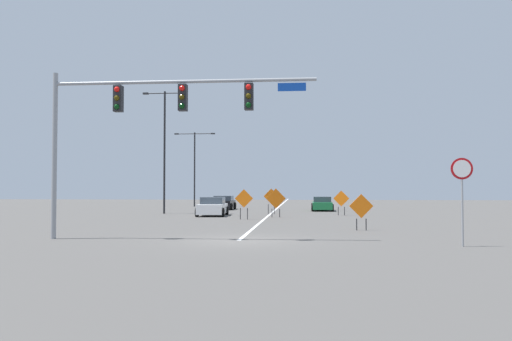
% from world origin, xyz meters
% --- Properties ---
extents(ground, '(136.77, 136.77, 0.00)m').
position_xyz_m(ground, '(0.00, 0.00, 0.00)').
color(ground, '#4C4947').
extents(road_centre_stripe, '(0.16, 75.99, 0.01)m').
position_xyz_m(road_centre_stripe, '(0.00, 37.99, 0.00)').
color(road_centre_stripe, white).
rests_on(road_centre_stripe, ground).
extents(traffic_signal_assembly, '(10.66, 0.44, 6.72)m').
position_xyz_m(traffic_signal_assembly, '(-3.73, -0.02, 5.12)').
color(traffic_signal_assembly, gray).
rests_on(traffic_signal_assembly, ground).
extents(stop_sign, '(0.76, 0.07, 3.10)m').
position_xyz_m(stop_sign, '(8.03, -1.38, 2.17)').
color(stop_sign, gray).
rests_on(stop_sign, ground).
extents(street_lamp_mid_left, '(3.59, 0.24, 9.79)m').
position_xyz_m(street_lamp_mid_left, '(-8.45, 19.95, 5.68)').
color(street_lamp_mid_left, black).
rests_on(street_lamp_mid_left, ground).
extents(street_lamp_near_right, '(4.52, 0.24, 8.18)m').
position_xyz_m(street_lamp_near_right, '(-9.28, 35.36, 4.92)').
color(street_lamp_near_right, black).
rests_on(street_lamp_near_right, ground).
extents(construction_sign_right_lane, '(1.18, 0.28, 1.85)m').
position_xyz_m(construction_sign_right_lane, '(5.41, 18.66, 1.16)').
color(construction_sign_right_lane, orange).
rests_on(construction_sign_right_lane, ground).
extents(construction_sign_left_shoulder, '(1.17, 0.15, 1.76)m').
position_xyz_m(construction_sign_left_shoulder, '(5.31, 5.20, 1.09)').
color(construction_sign_left_shoulder, orange).
rests_on(construction_sign_left_shoulder, ground).
extents(construction_sign_right_shoulder, '(1.20, 0.07, 1.96)m').
position_xyz_m(construction_sign_right_shoulder, '(-1.29, 13.12, 1.25)').
color(construction_sign_right_shoulder, orange).
rests_on(construction_sign_right_shoulder, ground).
extents(construction_sign_left_lane, '(1.37, 0.38, 2.01)m').
position_xyz_m(construction_sign_left_lane, '(0.66, 15.74, 1.24)').
color(construction_sign_left_lane, orange).
rests_on(construction_sign_left_lane, ground).
extents(construction_sign_median_near, '(1.19, 0.24, 2.00)m').
position_xyz_m(construction_sign_median_near, '(0.09, 20.01, 1.28)').
color(construction_sign_median_near, orange).
rests_on(construction_sign_median_near, ground).
extents(car_black_distant, '(2.09, 3.87, 1.30)m').
position_xyz_m(car_black_distant, '(-4.97, 28.28, 0.62)').
color(car_black_distant, black).
rests_on(car_black_distant, ground).
extents(car_green_near, '(1.99, 4.49, 1.27)m').
position_xyz_m(car_green_near, '(4.30, 26.44, 0.60)').
color(car_green_near, '#196B38').
rests_on(car_green_near, ground).
extents(car_white_mid, '(2.19, 4.18, 1.37)m').
position_xyz_m(car_white_mid, '(-4.09, 17.36, 0.64)').
color(car_white_mid, white).
rests_on(car_white_mid, ground).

